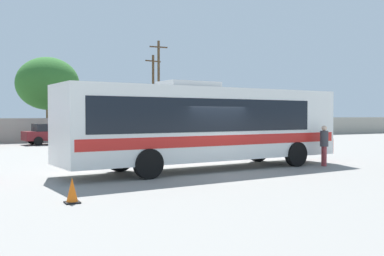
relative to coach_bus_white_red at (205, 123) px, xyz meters
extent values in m
plane|color=gray|center=(-0.16, 9.21, -1.86)|extent=(300.00, 300.00, 0.00)
cube|color=#9E998C|center=(-0.16, 22.03, -0.89)|extent=(80.00, 0.30, 1.95)
cube|color=white|center=(0.13, 0.01, -0.02)|extent=(12.14, 3.44, 2.80)
cube|color=black|center=(-0.46, -0.03, 0.32)|extent=(9.99, 3.31, 1.23)
cube|color=red|center=(0.13, 0.01, -0.64)|extent=(11.90, 3.44, 0.39)
cube|color=#19212D|center=(6.12, 0.46, 0.48)|extent=(0.21, 2.29, 1.45)
cube|color=red|center=(6.13, 0.46, -1.08)|extent=(0.25, 2.50, 0.67)
cube|color=#B2B2B2|center=(-0.76, -0.06, 1.50)|extent=(2.30, 1.56, 0.24)
cylinder|color=black|center=(3.75, 1.51, -1.34)|extent=(1.06, 0.38, 1.04)
cylinder|color=black|center=(3.93, -0.93, -1.34)|extent=(1.06, 0.38, 1.04)
cylinder|color=black|center=(-3.24, 0.98, -1.34)|extent=(1.06, 0.38, 1.04)
cylinder|color=black|center=(-3.06, -1.46, -1.34)|extent=(1.06, 0.38, 1.04)
cylinder|color=#99383D|center=(5.13, -1.29, -1.44)|extent=(0.16, 0.16, 0.84)
cylinder|color=#99383D|center=(5.08, -1.44, -1.44)|extent=(0.16, 0.16, 0.84)
cylinder|color=#38383D|center=(5.10, -1.37, -0.68)|extent=(0.45, 0.45, 0.67)
sphere|color=beige|center=(5.10, -1.37, -0.24)|extent=(0.23, 0.23, 0.23)
cube|color=maroon|center=(-2.21, 19.03, -1.20)|extent=(4.40, 2.20, 0.68)
cube|color=black|center=(-2.42, 19.01, -0.59)|extent=(2.49, 1.87, 0.55)
cylinder|color=black|center=(-0.99, 20.03, -1.54)|extent=(0.66, 0.28, 0.64)
cylinder|color=black|center=(-0.82, 18.28, -1.54)|extent=(0.66, 0.28, 0.64)
cylinder|color=black|center=(-3.61, 19.78, -1.54)|extent=(0.66, 0.28, 0.64)
cylinder|color=black|center=(-3.44, 18.02, -1.54)|extent=(0.66, 0.28, 0.64)
cylinder|color=#4C3823|center=(8.80, 24.24, 2.83)|extent=(0.24, 0.24, 9.38)
cube|color=#473321|center=(8.80, 24.24, 6.92)|extent=(1.80, 0.27, 0.12)
cylinder|color=#4C3823|center=(8.80, 25.57, 2.22)|extent=(0.24, 0.24, 8.16)
cube|color=#473321|center=(8.80, 25.57, 5.70)|extent=(1.79, 0.48, 0.12)
cylinder|color=brown|center=(-1.16, 26.67, -0.31)|extent=(0.32, 0.32, 3.10)
ellipsoid|color=#2D6628|center=(-1.16, 26.67, 3.21)|extent=(5.63, 5.63, 4.79)
cube|color=black|center=(-6.34, -4.44, -1.84)|extent=(0.36, 0.36, 0.04)
cone|color=orange|center=(-6.34, -4.44, -1.52)|extent=(0.28, 0.28, 0.60)
camera|label=1|loc=(-8.96, -15.52, 0.31)|focal=41.92mm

